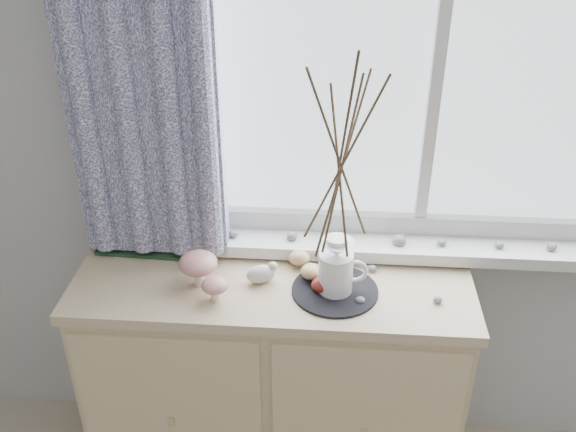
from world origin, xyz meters
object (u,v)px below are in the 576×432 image
object	(u,v)px
botanical_book	(139,222)
twig_pitcher	(341,157)
sideboard	(274,382)
toadstool_cluster	(202,270)

from	to	relation	value
botanical_book	twig_pitcher	size ratio (longest dim) A/B	0.47
botanical_book	sideboard	bearing A→B (deg)	-10.38
botanical_book	toadstool_cluster	bearing A→B (deg)	-32.16
toadstool_cluster	botanical_book	bearing A→B (deg)	145.23
toadstool_cluster	twig_pitcher	distance (m)	0.53
sideboard	twig_pitcher	bearing A→B (deg)	-13.88
twig_pitcher	botanical_book	bearing A→B (deg)	161.91
sideboard	twig_pitcher	size ratio (longest dim) A/B	1.59
toadstool_cluster	sideboard	bearing A→B (deg)	16.07
sideboard	botanical_book	world-z (taller)	botanical_book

